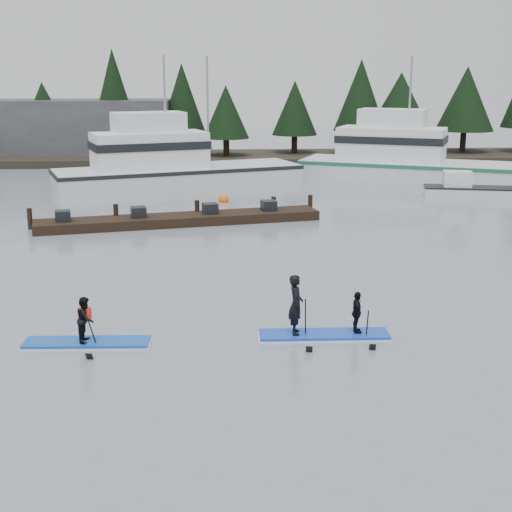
{
  "coord_description": "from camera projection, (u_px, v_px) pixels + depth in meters",
  "views": [
    {
      "loc": [
        -1.41,
        -17.45,
        7.14
      ],
      "look_at": [
        0.0,
        6.0,
        1.1
      ],
      "focal_mm": 50.0,
      "sensor_mm": 36.0,
      "label": 1
    }
  ],
  "objects": [
    {
      "name": "paddleboard_solo",
      "position": [
        86.0,
        331.0,
        19.18
      ],
      "size": [
        3.4,
        1.14,
        1.82
      ],
      "rotation": [
        0.0,
        0.0,
        -0.04
      ],
      "color": "#124EAA",
      "rests_on": "ground"
    },
    {
      "name": "waterfront_building",
      "position": [
        63.0,
        130.0,
        59.83
      ],
      "size": [
        18.0,
        6.0,
        5.0
      ],
      "primitive_type": "cube",
      "color": "#4C4C51",
      "rests_on": "ground"
    },
    {
      "name": "fishing_boat_large",
      "position": [
        172.0,
        174.0,
        46.75
      ],
      "size": [
        16.53,
        9.28,
        9.2
      ],
      "rotation": [
        0.0,
        0.0,
        0.32
      ],
      "color": "silver",
      "rests_on": "ground"
    },
    {
      "name": "buoy_c",
      "position": [
        476.0,
        192.0,
        44.08
      ],
      "size": [
        0.5,
        0.5,
        0.5
      ],
      "primitive_type": "sphere",
      "color": "#FF640C",
      "rests_on": "ground"
    },
    {
      "name": "treeline",
      "position": [
        230.0,
        161.0,
        59.33
      ],
      "size": [
        60.0,
        4.0,
        8.0
      ],
      "primitive_type": null,
      "color": "black",
      "rests_on": "ground"
    },
    {
      "name": "far_shore",
      "position": [
        230.0,
        158.0,
        59.26
      ],
      "size": [
        70.0,
        8.0,
        0.6
      ],
      "primitive_type": "cube",
      "color": "#2D281E",
      "rests_on": "ground"
    },
    {
      "name": "floating_dock",
      "position": [
        180.0,
        220.0,
        34.63
      ],
      "size": [
        13.84,
        4.71,
        0.46
      ],
      "primitive_type": "cube",
      "rotation": [
        0.0,
        0.0,
        0.21
      ],
      "color": "black",
      "rests_on": "ground"
    },
    {
      "name": "skiff",
      "position": [
        470.0,
        192.0,
        42.17
      ],
      "size": [
        5.56,
        2.73,
        0.62
      ],
      "primitive_type": "cube",
      "rotation": [
        0.0,
        0.0,
        -0.22
      ],
      "color": "silver",
      "rests_on": "ground"
    },
    {
      "name": "buoy_b",
      "position": [
        224.0,
        202.0,
        40.65
      ],
      "size": [
        0.6,
        0.6,
        0.6
      ],
      "primitive_type": "sphere",
      "color": "#FF640C",
      "rests_on": "ground"
    },
    {
      "name": "paddleboard_duo",
      "position": [
        320.0,
        318.0,
        19.71
      ],
      "size": [
        3.62,
        1.15,
        2.3
      ],
      "rotation": [
        0.0,
        0.0,
        -0.02
      ],
      "color": "blue",
      "rests_on": "ground"
    },
    {
      "name": "fishing_boat_medium",
      "position": [
        411.0,
        170.0,
        49.22
      ],
      "size": [
        16.38,
        10.55,
        9.27
      ],
      "rotation": [
        0.0,
        0.0,
        -0.41
      ],
      "color": "silver",
      "rests_on": "ground"
    },
    {
      "name": "ground",
      "position": [
        270.0,
        353.0,
        18.73
      ],
      "size": [
        160.0,
        160.0,
        0.0
      ],
      "primitive_type": "plane",
      "color": "slate",
      "rests_on": "ground"
    }
  ]
}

